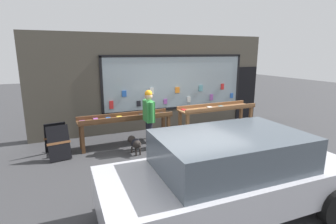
% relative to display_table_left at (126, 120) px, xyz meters
% --- Properties ---
extents(ground_plane, '(40.00, 40.00, 0.00)m').
position_rel_display_table_left_xyz_m(ground_plane, '(1.57, -1.09, -0.74)').
color(ground_plane, '#38383A').
extents(shopfront_facade, '(8.56, 0.29, 3.28)m').
position_rel_display_table_left_xyz_m(shopfront_facade, '(1.66, 1.30, 0.89)').
color(shopfront_facade, '#4C473D').
rests_on(shopfront_facade, ground_plane).
extents(display_table_left, '(2.74, 0.59, 0.92)m').
position_rel_display_table_left_xyz_m(display_table_left, '(0.00, 0.00, 0.00)').
color(display_table_left, brown).
rests_on(display_table_left, ground_plane).
extents(display_table_right, '(2.74, 0.71, 0.94)m').
position_rel_display_table_left_xyz_m(display_table_right, '(3.15, -0.00, 0.03)').
color(display_table_right, brown).
rests_on(display_table_right, ground_plane).
extents(person_browsing, '(0.24, 0.66, 1.68)m').
position_rel_display_table_left_xyz_m(person_browsing, '(0.48, -0.62, 0.25)').
color(person_browsing, black).
rests_on(person_browsing, ground_plane).
extents(small_dog, '(0.31, 0.63, 0.45)m').
position_rel_display_table_left_xyz_m(small_dog, '(0.01, -0.80, -0.44)').
color(small_dog, black).
rests_on(small_dog, ground_plane).
extents(sandwich_board_sign, '(0.64, 0.88, 0.86)m').
position_rel_display_table_left_xyz_m(sandwich_board_sign, '(-1.90, -0.17, -0.29)').
color(sandwich_board_sign, black).
rests_on(sandwich_board_sign, ground_plane).
extents(parked_car, '(4.28, 2.02, 1.41)m').
position_rel_display_table_left_xyz_m(parked_car, '(0.65, -4.03, 0.00)').
color(parked_car, silver).
rests_on(parked_car, ground_plane).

